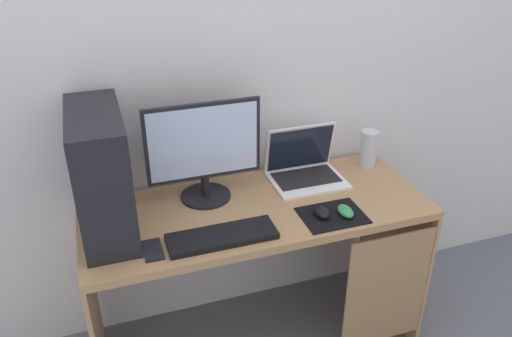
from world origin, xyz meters
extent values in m
cube|color=silver|center=(0.00, 0.33, 1.30)|extent=(4.00, 0.04, 2.60)
cube|color=#A37A51|center=(0.00, 0.00, 0.76)|extent=(1.45, 0.59, 0.03)
cube|color=#A37A51|center=(-0.72, 0.00, 0.37)|extent=(0.02, 0.59, 0.74)
cube|color=#A37A51|center=(0.72, 0.00, 0.37)|extent=(0.02, 0.59, 0.74)
cube|color=#96704B|center=(0.51, -0.29, 0.41)|extent=(0.40, 0.01, 0.59)
cube|color=black|center=(-0.60, 0.03, 1.02)|extent=(0.19, 0.47, 0.49)
cylinder|color=black|center=(-0.18, 0.14, 0.78)|extent=(0.22, 0.22, 0.01)
cylinder|color=black|center=(-0.18, 0.14, 0.83)|extent=(0.04, 0.04, 0.09)
cube|color=black|center=(-0.18, 0.13, 1.04)|extent=(0.48, 0.02, 0.33)
cube|color=#B2C6EA|center=(-0.18, 0.12, 1.04)|extent=(0.45, 0.00, 0.30)
cube|color=white|center=(0.29, 0.12, 0.78)|extent=(0.33, 0.25, 0.01)
cube|color=black|center=(0.29, 0.14, 0.79)|extent=(0.29, 0.17, 0.00)
cube|color=white|center=(0.29, 0.22, 0.90)|extent=(0.33, 0.05, 0.23)
cube|color=black|center=(0.29, 0.22, 0.90)|extent=(0.31, 0.04, 0.21)
cylinder|color=#B7BCC6|center=(0.63, 0.18, 0.86)|extent=(0.08, 0.08, 0.18)
cube|color=black|center=(-0.20, -0.18, 0.78)|extent=(0.42, 0.14, 0.02)
cube|color=black|center=(0.27, -0.17, 0.78)|extent=(0.26, 0.20, 0.00)
ellipsoid|color=black|center=(0.23, -0.16, 0.79)|extent=(0.06, 0.10, 0.03)
ellipsoid|color=#338C4C|center=(0.32, -0.19, 0.79)|extent=(0.06, 0.10, 0.03)
cube|color=black|center=(-0.46, -0.17, 0.78)|extent=(0.07, 0.13, 0.01)
camera|label=1|loc=(-0.58, -1.74, 1.94)|focal=36.06mm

